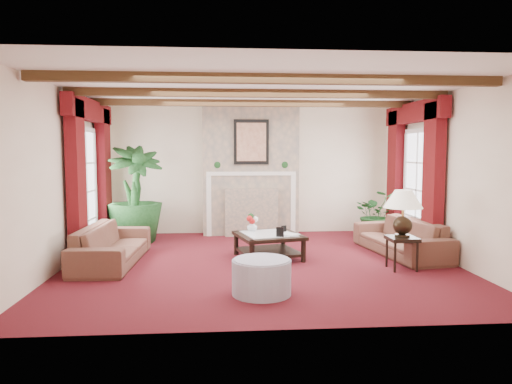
{
  "coord_description": "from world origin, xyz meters",
  "views": [
    {
      "loc": [
        -0.61,
        -7.06,
        1.74
      ],
      "look_at": [
        -0.05,
        0.4,
        1.09
      ],
      "focal_mm": 32.0,
      "sensor_mm": 36.0,
      "label": 1
    }
  ],
  "objects": [
    {
      "name": "floor",
      "position": [
        0.0,
        0.0,
        0.0
      ],
      "size": [
        6.0,
        6.0,
        0.0
      ],
      "primitive_type": "plane",
      "color": "#460C11",
      "rests_on": "ground"
    },
    {
      "name": "ceiling",
      "position": [
        0.0,
        0.0,
        2.7
      ],
      "size": [
        6.0,
        6.0,
        0.0
      ],
      "primitive_type": "plane",
      "rotation": [
        3.14,
        0.0,
        0.0
      ],
      "color": "white",
      "rests_on": "floor"
    },
    {
      "name": "back_wall",
      "position": [
        0.0,
        2.75,
        1.35
      ],
      "size": [
        6.0,
        0.02,
        2.7
      ],
      "primitive_type": "cube",
      "color": "beige",
      "rests_on": "ground"
    },
    {
      "name": "left_wall",
      "position": [
        -3.0,
        0.0,
        1.35
      ],
      "size": [
        0.02,
        5.5,
        2.7
      ],
      "primitive_type": "cube",
      "color": "beige",
      "rests_on": "ground"
    },
    {
      "name": "right_wall",
      "position": [
        3.0,
        0.0,
        1.35
      ],
      "size": [
        0.02,
        5.5,
        2.7
      ],
      "primitive_type": "cube",
      "color": "beige",
      "rests_on": "ground"
    },
    {
      "name": "ceiling_beams",
      "position": [
        0.0,
        0.0,
        2.64
      ],
      "size": [
        6.0,
        3.0,
        0.12
      ],
      "primitive_type": null,
      "color": "#362211",
      "rests_on": "ceiling"
    },
    {
      "name": "fireplace",
      "position": [
        0.0,
        2.55,
        2.7
      ],
      "size": [
        2.0,
        0.52,
        2.7
      ],
      "primitive_type": null,
      "color": "tan",
      "rests_on": "ground"
    },
    {
      "name": "french_door_left",
      "position": [
        -2.97,
        1.0,
        2.13
      ],
      "size": [
        0.1,
        1.1,
        2.16
      ],
      "primitive_type": null,
      "color": "white",
      "rests_on": "ground"
    },
    {
      "name": "french_door_right",
      "position": [
        2.97,
        1.0,
        2.13
      ],
      "size": [
        0.1,
        1.1,
        2.16
      ],
      "primitive_type": null,
      "color": "white",
      "rests_on": "ground"
    },
    {
      "name": "curtains_left",
      "position": [
        -2.86,
        1.0,
        2.55
      ],
      "size": [
        0.2,
        2.4,
        2.55
      ],
      "primitive_type": null,
      "color": "#460A09",
      "rests_on": "ground"
    },
    {
      "name": "curtains_right",
      "position": [
        2.86,
        1.0,
        2.55
      ],
      "size": [
        0.2,
        2.4,
        2.55
      ],
      "primitive_type": null,
      "color": "#460A09",
      "rests_on": "ground"
    },
    {
      "name": "sofa_left",
      "position": [
        -2.33,
        0.13,
        0.4
      ],
      "size": [
        2.1,
        0.74,
        0.8
      ],
      "primitive_type": "imported",
      "rotation": [
        0.0,
        0.0,
        1.54
      ],
      "color": "#360E1A",
      "rests_on": "ground"
    },
    {
      "name": "sofa_right",
      "position": [
        2.43,
        0.42,
        0.4
      ],
      "size": [
        2.22,
        1.16,
        0.8
      ],
      "primitive_type": "imported",
      "rotation": [
        0.0,
        0.0,
        -1.43
      ],
      "color": "#360E1A",
      "rests_on": "ground"
    },
    {
      "name": "potted_palm",
      "position": [
        -2.29,
        1.83,
        0.53
      ],
      "size": [
        2.48,
        2.68,
        1.05
      ],
      "primitive_type": "imported",
      "rotation": [
        0.0,
        0.0,
        0.43
      ],
      "color": "black",
      "rests_on": "ground"
    },
    {
      "name": "small_plant",
      "position": [
        2.52,
        1.91,
        0.38
      ],
      "size": [
        1.06,
        1.14,
        0.77
      ],
      "primitive_type": "imported",
      "rotation": [
        0.0,
        0.0,
        -0.09
      ],
      "color": "black",
      "rests_on": "ground"
    },
    {
      "name": "coffee_table",
      "position": [
        0.15,
        0.29,
        0.2
      ],
      "size": [
        1.2,
        1.2,
        0.4
      ],
      "primitive_type": null,
      "rotation": [
        0.0,
        0.0,
        0.25
      ],
      "color": "black",
      "rests_on": "ground"
    },
    {
      "name": "side_table",
      "position": [
        2.06,
        -0.56,
        0.24
      ],
      "size": [
        0.49,
        0.49,
        0.49
      ],
      "primitive_type": null,
      "rotation": [
        0.0,
        0.0,
        -0.21
      ],
      "color": "black",
      "rests_on": "ground"
    },
    {
      "name": "ottoman",
      "position": [
        -0.13,
        -1.6,
        0.21
      ],
      "size": [
        0.73,
        0.73,
        0.43
      ],
      "primitive_type": "cylinder",
      "color": "#9492A6",
      "rests_on": "ground"
    },
    {
      "name": "table_lamp",
      "position": [
        2.06,
        -0.56,
        0.85
      ],
      "size": [
        0.57,
        0.57,
        0.72
      ],
      "primitive_type": null,
      "color": "black",
      "rests_on": "side_table"
    },
    {
      "name": "flower_vase",
      "position": [
        -0.1,
        0.57,
        0.49
      ],
      "size": [
        0.29,
        0.29,
        0.17
      ],
      "primitive_type": "imported",
      "rotation": [
        0.0,
        0.0,
        0.37
      ],
      "color": "silver",
      "rests_on": "coffee_table"
    },
    {
      "name": "book",
      "position": [
        0.37,
        0.09,
        0.56
      ],
      "size": [
        0.26,
        0.25,
        0.32
      ],
      "primitive_type": "imported",
      "rotation": [
        0.0,
        0.0,
        0.66
      ],
      "color": "black",
      "rests_on": "coffee_table"
    },
    {
      "name": "photo_frame_a",
      "position": [
        0.3,
        -0.02,
        0.49
      ],
      "size": [
        0.12,
        0.07,
        0.16
      ],
      "primitive_type": null,
      "rotation": [
        0.0,
        0.0,
        -0.41
      ],
      "color": "black",
      "rests_on": "coffee_table"
    },
    {
      "name": "photo_frame_b",
      "position": [
        0.42,
        0.39,
        0.46
      ],
      "size": [
        0.09,
        0.05,
        0.12
      ],
      "primitive_type": null,
      "rotation": [
        0.0,
        0.0,
        0.41
      ],
      "color": "black",
      "rests_on": "coffee_table"
    }
  ]
}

